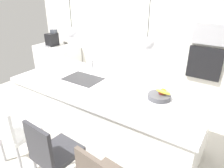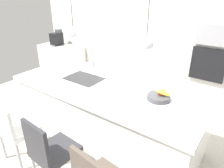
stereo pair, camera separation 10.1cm
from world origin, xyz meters
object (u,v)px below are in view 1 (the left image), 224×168
at_px(fruit_bowl, 160,95).
at_px(oven, 205,63).
at_px(chair_near, 14,131).
at_px(coffee_machine, 52,39).
at_px(chair_middle, 52,152).
at_px(microwave, 210,34).

distance_m(fruit_bowl, oven, 1.54).
bearing_deg(chair_near, oven, 57.73).
relative_size(fruit_bowl, chair_near, 0.32).
bearing_deg(coffee_machine, chair_middle, -42.55).
relative_size(coffee_machine, chair_near, 0.44).
height_order(coffee_machine, chair_near, coffee_machine).
bearing_deg(chair_near, coffee_machine, 128.20).
distance_m(oven, chair_near, 3.14).
bearing_deg(fruit_bowl, oven, 82.27).
height_order(fruit_bowl, chair_middle, fruit_bowl).
distance_m(microwave, chair_middle, 2.95).
distance_m(fruit_bowl, chair_near, 1.88).
bearing_deg(microwave, coffee_machine, -175.14).
bearing_deg(chair_near, chair_middle, -0.66).
bearing_deg(microwave, chair_near, -122.27).
relative_size(fruit_bowl, oven, 0.50).
relative_size(oven, chair_middle, 0.60).
bearing_deg(coffee_machine, oven, 4.86).
bearing_deg(chair_middle, microwave, 70.27).
bearing_deg(oven, microwave, 0.00).
xyz_separation_m(coffee_machine, microwave, (3.49, 0.30, 0.46)).
distance_m(fruit_bowl, chair_middle, 1.40).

